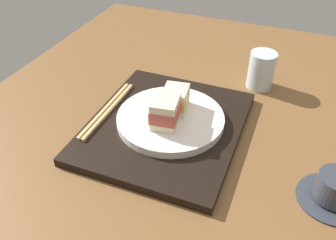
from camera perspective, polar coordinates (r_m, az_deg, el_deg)
The scene contains 8 objects.
ground_plane at distance 79.28cm, azimuth -0.61°, elevation -3.84°, with size 140.00×100.00×3.00cm, color brown.
serving_tray at distance 80.05cm, azimuth -0.40°, elevation -1.03°, with size 37.93×32.61×1.96cm, color black.
sandwich_plate at distance 79.17cm, azimuth 0.41°, elevation 0.18°, with size 23.90×23.90×1.76cm, color white.
sandwich_near at distance 79.49cm, azimuth 0.89°, elevation 3.41°, with size 7.47×6.23×5.09cm.
sandwich_far at distance 74.45cm, azimuth -0.07°, elevation 1.26°, with size 7.81×6.50×6.27cm.
chopsticks_pair at distance 84.00cm, azimuth -9.72°, elevation 1.62°, with size 22.92×1.85×0.70cm.
coffee_cup at distance 71.08cm, azimuth 25.15°, elevation -10.15°, with size 12.32×12.32×5.87cm.
drinking_glass at distance 96.12cm, azimuth 14.71°, elevation 7.72°, with size 6.79×6.79×9.74cm, color silver.
Camera 1 is at (54.60, 22.66, 51.31)cm, focal length 38.09 mm.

